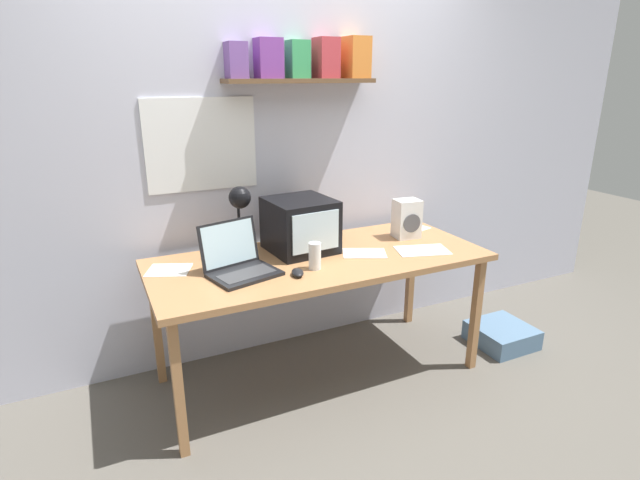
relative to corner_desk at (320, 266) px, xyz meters
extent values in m
plane|color=#5A564E|center=(0.00, 0.00, -0.70)|extent=(12.00, 12.00, 0.00)
cube|color=silver|center=(0.00, 0.50, 0.60)|extent=(5.60, 0.06, 2.60)
cube|color=white|center=(-0.51, 0.47, 0.65)|extent=(0.62, 0.01, 0.51)
cube|color=brown|center=(0.06, 0.38, 0.99)|extent=(0.89, 0.18, 0.02)
cube|color=#734A9A|center=(-0.30, 0.41, 1.10)|extent=(0.10, 0.12, 0.19)
cube|color=#7B3A98|center=(-0.12, 0.41, 1.11)|extent=(0.14, 0.13, 0.21)
cube|color=#389E5C|center=(0.06, 0.41, 1.10)|extent=(0.11, 0.11, 0.21)
cube|color=#BE3841|center=(0.23, 0.40, 1.11)|extent=(0.12, 0.14, 0.22)
cube|color=orange|center=(0.42, 0.39, 1.12)|extent=(0.13, 0.16, 0.23)
cube|color=#A77347|center=(0.00, 0.00, 0.04)|extent=(1.87, 0.79, 0.03)
cube|color=#A77347|center=(-0.87, -0.33, -0.34)|extent=(0.04, 0.05, 0.72)
cube|color=#A77347|center=(0.87, -0.33, -0.34)|extent=(0.04, 0.05, 0.72)
cube|color=#A77347|center=(-0.87, 0.33, -0.34)|extent=(0.04, 0.05, 0.72)
cube|color=#A77347|center=(0.87, 0.33, -0.34)|extent=(0.04, 0.05, 0.72)
cube|color=black|center=(-0.05, 0.15, 0.21)|extent=(0.38, 0.38, 0.30)
cube|color=silver|center=(-0.04, -0.03, 0.21)|extent=(0.28, 0.03, 0.22)
cube|color=black|center=(-0.46, -0.09, 0.06)|extent=(0.38, 0.32, 0.02)
cube|color=#38383A|center=(-0.46, -0.10, 0.07)|extent=(0.30, 0.20, 0.00)
cube|color=black|center=(-0.50, 0.05, 0.19)|extent=(0.33, 0.13, 0.24)
cube|color=silver|center=(-0.50, 0.05, 0.19)|extent=(0.30, 0.12, 0.22)
cylinder|color=black|center=(-0.39, 0.24, 0.06)|extent=(0.14, 0.14, 0.01)
cylinder|color=black|center=(-0.39, 0.24, 0.24)|extent=(0.02, 0.02, 0.33)
sphere|color=black|center=(-0.39, 0.17, 0.40)|extent=(0.12, 0.12, 0.12)
cylinder|color=white|center=(-0.10, -0.15, 0.13)|extent=(0.07, 0.07, 0.14)
cylinder|color=#CC3D47|center=(-0.10, -0.15, 0.11)|extent=(0.06, 0.06, 0.10)
cube|color=white|center=(0.64, 0.09, 0.17)|extent=(0.16, 0.14, 0.24)
cylinder|color=#4C4C51|center=(0.63, 0.03, 0.16)|extent=(0.11, 0.02, 0.11)
ellipsoid|color=black|center=(-0.22, -0.19, 0.07)|extent=(0.08, 0.12, 0.03)
cube|color=white|center=(0.58, -0.16, 0.06)|extent=(0.34, 0.26, 0.00)
cube|color=white|center=(0.25, -0.06, 0.06)|extent=(0.29, 0.25, 0.00)
cube|color=white|center=(0.79, 0.22, 0.06)|extent=(0.23, 0.19, 0.00)
cube|color=white|center=(-0.80, 0.16, 0.06)|extent=(0.27, 0.25, 0.00)
cube|color=slate|center=(1.25, -0.21, -0.63)|extent=(0.36, 0.36, 0.13)
camera|label=1|loc=(-1.12, -2.36, 1.02)|focal=28.00mm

